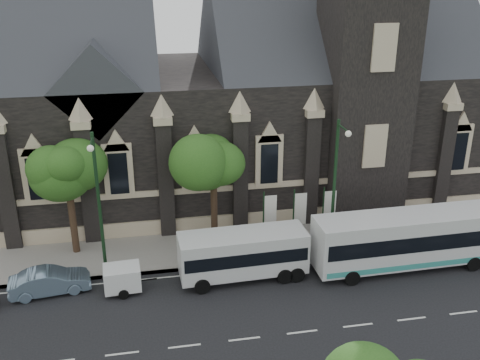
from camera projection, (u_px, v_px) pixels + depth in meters
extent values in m
plane|color=black|center=(184.00, 346.00, 26.84)|extent=(160.00, 160.00, 0.00)
cube|color=gray|center=(171.00, 251.00, 35.48)|extent=(80.00, 5.00, 0.15)
cube|color=black|center=(210.00, 131.00, 43.45)|extent=(40.00, 15.00, 10.00)
cube|color=#2B2D33|center=(44.00, 73.00, 39.54)|extent=(16.00, 15.00, 15.00)
cube|color=#2B2D33|center=(334.00, 64.00, 43.29)|extent=(20.00, 15.00, 15.00)
cube|color=#2B2D33|center=(98.00, 84.00, 36.12)|extent=(6.00, 6.00, 6.00)
cube|color=black|center=(362.00, 93.00, 38.19)|extent=(5.50, 5.50, 18.00)
cube|color=tan|center=(225.00, 188.00, 37.24)|extent=(40.00, 0.22, 0.40)
cube|color=tan|center=(226.00, 222.00, 38.21)|extent=(40.00, 0.25, 1.20)
cube|color=black|center=(196.00, 169.00, 36.18)|extent=(1.20, 0.12, 2.80)
cylinder|color=black|center=(214.00, 214.00, 36.20)|extent=(0.44, 0.44, 3.96)
sphere|color=#27591C|center=(213.00, 162.00, 34.83)|extent=(3.84, 3.84, 3.84)
sphere|color=#27591C|center=(222.00, 148.00, 35.34)|extent=(2.88, 2.88, 2.88)
cylinder|color=black|center=(74.00, 226.00, 34.66)|extent=(0.44, 0.44, 3.96)
sphere|color=#27591C|center=(67.00, 173.00, 33.33)|extent=(3.68, 3.68, 3.68)
sphere|color=#27591C|center=(78.00, 158.00, 33.81)|extent=(2.76, 2.76, 2.76)
cylinder|color=#16321A|center=(334.00, 190.00, 33.53)|extent=(0.20, 0.20, 9.00)
cylinder|color=#16321A|center=(343.00, 128.00, 31.23)|extent=(0.10, 1.60, 0.10)
sphere|color=silver|center=(348.00, 134.00, 30.54)|extent=(0.36, 0.36, 0.36)
cylinder|color=#16321A|center=(100.00, 208.00, 31.15)|extent=(0.20, 0.20, 9.00)
cylinder|color=#16321A|center=(91.00, 142.00, 28.85)|extent=(0.10, 1.60, 0.10)
sphere|color=silver|center=(90.00, 148.00, 28.16)|extent=(0.36, 0.36, 0.36)
cylinder|color=#16321A|center=(263.00, 220.00, 35.33)|extent=(0.10, 0.10, 4.00)
cube|color=white|center=(270.00, 211.00, 35.18)|extent=(0.80, 0.04, 2.20)
cylinder|color=#16321A|center=(293.00, 218.00, 35.67)|extent=(0.10, 0.10, 4.00)
cube|color=white|center=(300.00, 209.00, 35.52)|extent=(0.80, 0.04, 2.20)
cylinder|color=#16321A|center=(323.00, 215.00, 36.01)|extent=(0.10, 0.10, 4.00)
cube|color=white|center=(330.00, 207.00, 35.87)|extent=(0.80, 0.04, 2.20)
cube|color=silver|center=(412.00, 238.00, 33.14)|extent=(12.15, 2.78, 3.08)
cube|color=black|center=(412.00, 235.00, 33.07)|extent=(11.67, 2.81, 0.99)
cube|color=teal|center=(409.00, 256.00, 33.60)|extent=(11.67, 2.80, 0.35)
cylinder|color=black|center=(352.00, 278.00, 31.77)|extent=(0.91, 0.30, 0.90)
cylinder|color=black|center=(336.00, 257.00, 34.06)|extent=(0.91, 0.30, 0.90)
cylinder|color=black|center=(474.00, 264.00, 33.26)|extent=(0.91, 0.30, 0.90)
cylinder|color=black|center=(451.00, 244.00, 35.55)|extent=(0.91, 0.30, 0.90)
cylinder|color=black|center=(467.00, 243.00, 35.78)|extent=(0.91, 0.30, 0.90)
cube|color=silver|center=(243.00, 252.00, 32.10)|extent=(7.57, 2.61, 2.44)
cube|color=black|center=(243.00, 251.00, 32.06)|extent=(7.27, 2.64, 0.81)
cylinder|color=black|center=(202.00, 286.00, 30.96)|extent=(0.91, 0.31, 0.90)
cylinder|color=black|center=(196.00, 265.00, 33.10)|extent=(0.91, 0.31, 0.90)
cylinder|color=black|center=(285.00, 276.00, 31.95)|extent=(0.91, 0.31, 0.90)
cylinder|color=black|center=(274.00, 257.00, 34.08)|extent=(0.91, 0.31, 0.90)
cylinder|color=black|center=(297.00, 275.00, 32.10)|extent=(0.91, 0.31, 0.90)
cylinder|color=black|center=(285.00, 255.00, 34.23)|extent=(0.91, 0.31, 0.90)
cube|color=silver|center=(122.00, 277.00, 30.97)|extent=(2.11, 1.64, 1.32)
cylinder|color=black|center=(124.00, 294.00, 30.52)|extent=(0.58, 0.23, 0.57)
cylinder|color=black|center=(122.00, 280.00, 31.89)|extent=(0.58, 0.23, 0.57)
cylinder|color=black|center=(146.00, 280.00, 31.39)|extent=(1.22, 0.15, 0.08)
imported|color=slate|center=(50.00, 281.00, 30.94)|extent=(4.60, 2.13, 1.46)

